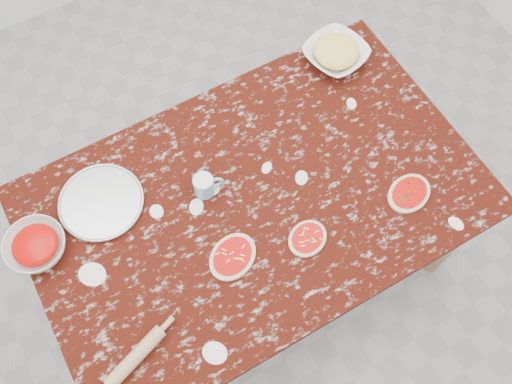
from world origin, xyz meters
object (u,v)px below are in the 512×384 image
object	(u,v)px
worktable	(256,207)
sauce_bowl	(36,246)
flour_mug	(205,185)
rolling_pin	(135,357)
pizza_tray	(101,202)
cheese_bowl	(336,54)

from	to	relation	value
worktable	sauce_bowl	bearing A→B (deg)	165.02
sauce_bowl	flour_mug	distance (m)	0.60
worktable	sauce_bowl	world-z (taller)	sauce_bowl
rolling_pin	pizza_tray	bearing A→B (deg)	78.29
worktable	flour_mug	distance (m)	0.22
worktable	sauce_bowl	xyz separation A→B (m)	(-0.74, 0.20, 0.12)
sauce_bowl	flour_mug	size ratio (longest dim) A/B	1.92
flour_mug	worktable	bearing A→B (deg)	-38.98
worktable	pizza_tray	xyz separation A→B (m)	(-0.49, 0.25, 0.09)
sauce_bowl	rolling_pin	world-z (taller)	sauce_bowl
sauce_bowl	rolling_pin	xyz separation A→B (m)	(0.14, -0.50, -0.01)
worktable	pizza_tray	bearing A→B (deg)	152.40
cheese_bowl	flour_mug	world-z (taller)	flour_mug
worktable	rolling_pin	distance (m)	0.68
worktable	rolling_pin	xyz separation A→B (m)	(-0.60, -0.30, 0.11)
pizza_tray	cheese_bowl	distance (m)	1.08
flour_mug	pizza_tray	bearing A→B (deg)	157.97
worktable	flour_mug	world-z (taller)	flour_mug
pizza_tray	sauce_bowl	bearing A→B (deg)	-167.38
cheese_bowl	flour_mug	bearing A→B (deg)	-159.86
pizza_tray	sauce_bowl	xyz separation A→B (m)	(-0.25, -0.06, 0.03)
pizza_tray	rolling_pin	size ratio (longest dim) A/B	1.32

